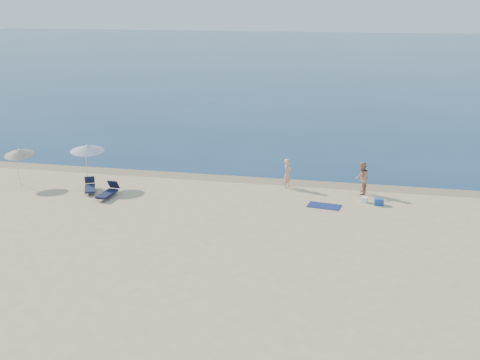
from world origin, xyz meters
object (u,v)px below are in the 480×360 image
person_right (362,178)px  umbrella_near (87,148)px  blue_cooler (379,202)px  person_left (288,173)px

person_right → umbrella_near: umbrella_near is taller
blue_cooler → person_right: bearing=112.6°
umbrella_near → person_left: bearing=-15.3°
person_right → blue_cooler: (0.98, -1.73, -0.77)m
person_right → blue_cooler: bearing=33.4°
person_left → person_right: bearing=-72.8°
person_left → blue_cooler: 5.71m
blue_cooler → umbrella_near: 17.13m
person_left → person_right: 4.31m
blue_cooler → umbrella_near: size_ratio=0.18×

